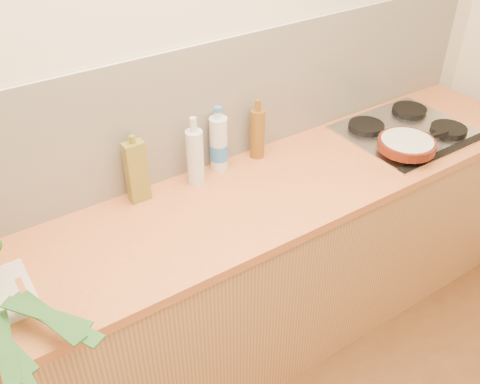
% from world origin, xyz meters
% --- Properties ---
extents(room_shell, '(3.50, 3.50, 3.50)m').
position_xyz_m(room_shell, '(0.00, 1.49, 1.17)').
color(room_shell, beige).
rests_on(room_shell, ground).
extents(counter, '(3.20, 0.62, 0.90)m').
position_xyz_m(counter, '(0.00, 1.20, 0.45)').
color(counter, tan).
rests_on(counter, ground).
extents(gas_hob, '(0.58, 0.50, 0.04)m').
position_xyz_m(gas_hob, '(1.02, 1.20, 0.91)').
color(gas_hob, silver).
rests_on(gas_hob, counter).
extents(skillet, '(0.37, 0.25, 0.04)m').
position_xyz_m(skillet, '(0.86, 1.06, 0.96)').
color(skillet, '#531B0D').
rests_on(skillet, gas_hob).
extents(oil_tin, '(0.08, 0.05, 0.29)m').
position_xyz_m(oil_tin, '(-0.26, 1.42, 1.03)').
color(oil_tin, olive).
rests_on(oil_tin, counter).
extents(glass_bottle, '(0.07, 0.07, 0.30)m').
position_xyz_m(glass_bottle, '(-0.02, 1.40, 1.02)').
color(glass_bottle, silver).
rests_on(glass_bottle, counter).
extents(amber_bottle, '(0.06, 0.06, 0.27)m').
position_xyz_m(amber_bottle, '(0.31, 1.43, 1.02)').
color(amber_bottle, brown).
rests_on(amber_bottle, counter).
extents(water_bottle, '(0.08, 0.08, 0.27)m').
position_xyz_m(water_bottle, '(0.11, 1.43, 1.01)').
color(water_bottle, silver).
rests_on(water_bottle, counter).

